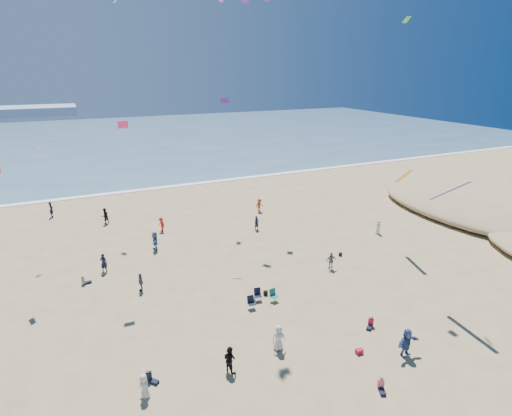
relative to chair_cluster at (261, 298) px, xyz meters
name	(u,v)px	position (x,y,z in m)	size (l,w,h in m)	color
ground	(285,416)	(-3.39, -10.03, -0.50)	(220.00, 220.00, 0.00)	tan
ocean	(107,140)	(-3.39, 84.97, -0.47)	(220.00, 100.00, 0.06)	#476B84
surf_line	(140,190)	(-3.39, 34.97, -0.46)	(220.00, 1.20, 0.08)	white
standing_flyers	(220,263)	(-1.09, 6.16, 0.37)	(32.98, 47.80, 1.90)	silver
seated_group	(265,348)	(-2.20, -5.22, -0.08)	(18.92, 23.61, 0.84)	white
chair_cluster	(261,298)	(0.00, 0.00, 0.00)	(2.66, 1.46, 1.00)	black
white_tote	(253,298)	(-0.42, 0.69, -0.30)	(0.35, 0.20, 0.40)	silver
black_backpack	(266,293)	(0.83, 0.95, -0.31)	(0.30, 0.22, 0.38)	black
cooler	(359,351)	(3.18, -7.72, -0.35)	(0.45, 0.30, 0.30)	#AE1826
navy_bag	(340,254)	(10.48, 4.30, -0.33)	(0.28, 0.18, 0.34)	black
kites_aloft	(330,103)	(6.99, 2.45, 14.05)	(40.73, 44.14, 28.51)	orange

